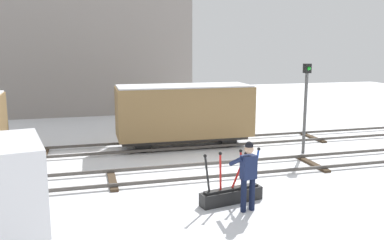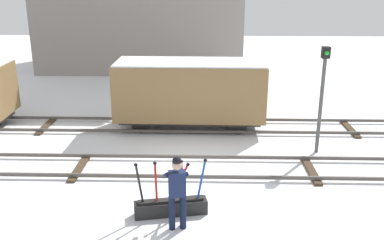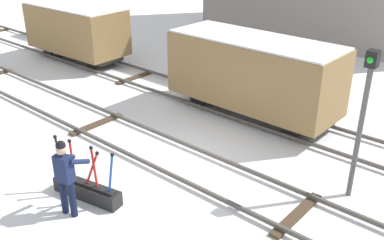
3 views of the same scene
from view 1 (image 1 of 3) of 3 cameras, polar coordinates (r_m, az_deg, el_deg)
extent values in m
plane|color=white|center=(13.59, 3.85, -7.46)|extent=(60.00, 60.00, 0.00)
cube|color=#4C4742|center=(12.91, 4.90, -7.84)|extent=(44.00, 0.07, 0.10)
cube|color=#4C4742|center=(14.21, 2.92, -6.12)|extent=(44.00, 0.07, 0.10)
cube|color=#423323|center=(12.93, -11.25, -8.40)|extent=(0.24, 1.94, 0.08)
cube|color=#423323|center=(15.05, 16.71, -5.96)|extent=(0.24, 1.94, 0.08)
cube|color=#4C4742|center=(16.39, 0.38, -3.89)|extent=(44.00, 0.07, 0.10)
cube|color=#4C4742|center=(17.74, -0.86, -2.79)|extent=(44.00, 0.07, 0.10)
cube|color=#423323|center=(16.63, -20.28, -4.64)|extent=(0.24, 1.94, 0.08)
cube|color=#423323|center=(19.39, 16.76, -2.38)|extent=(0.24, 1.94, 0.08)
cube|color=black|center=(11.07, 5.61, -10.71)|extent=(1.84, 0.71, 0.36)
cube|color=black|center=(10.99, 5.63, -9.68)|extent=(1.63, 0.51, 0.06)
cylinder|color=black|center=(10.48, 2.19, -7.82)|extent=(0.20, 0.09, 1.05)
sphere|color=black|center=(10.30, 1.87, -5.12)|extent=(0.09, 0.09, 0.09)
cylinder|color=red|center=(10.66, 4.06, -7.49)|extent=(0.09, 0.07, 1.05)
sphere|color=black|center=(10.51, 4.04, -4.77)|extent=(0.09, 0.09, 0.09)
cylinder|color=red|center=(10.96, 6.64, -7.29)|extent=(0.49, 0.15, 0.98)
sphere|color=black|center=(10.95, 7.65, -4.74)|extent=(0.09, 0.09, 0.09)
cylinder|color=red|center=(10.99, 7.03, -7.00)|extent=(0.13, 0.08, 1.05)
sphere|color=black|center=(10.83, 6.93, -4.38)|extent=(0.09, 0.09, 0.09)
cylinder|color=#1E47B7|center=(11.25, 9.01, -6.69)|extent=(0.25, 0.10, 1.04)
sphere|color=black|center=(11.16, 9.47, -4.08)|extent=(0.09, 0.09, 0.09)
cylinder|color=#111831|center=(10.43, 7.33, -10.60)|extent=(0.15, 0.15, 0.86)
cylinder|color=#111831|center=(10.57, 8.53, -10.35)|extent=(0.15, 0.15, 0.86)
cube|color=#192347|center=(10.27, 8.04, -6.64)|extent=(0.42, 0.31, 0.61)
sphere|color=tan|center=(10.14, 8.10, -4.14)|extent=(0.23, 0.23, 0.23)
sphere|color=black|center=(10.12, 8.11, -3.61)|extent=(0.21, 0.21, 0.21)
cylinder|color=#192347|center=(10.33, 6.29, -5.85)|extent=(0.22, 0.57, 0.36)
cylinder|color=#192347|center=(10.56, 8.20, -5.60)|extent=(0.22, 0.58, 0.34)
cube|color=black|center=(8.25, -20.89, -6.59)|extent=(0.38, 1.76, 0.76)
cylinder|color=#4C4C4C|center=(16.27, 15.74, 0.86)|extent=(0.12, 0.12, 3.17)
cube|color=black|center=(16.09, 16.04, 7.07)|extent=(0.24, 0.24, 0.36)
sphere|color=green|center=(15.98, 16.29, 7.04)|extent=(0.14, 0.14, 0.14)
cube|color=gray|center=(28.36, -14.08, 13.19)|extent=(12.12, 6.84, 11.48)
cube|color=#2D2B28|center=(16.94, -1.13, -2.48)|extent=(5.29, 1.31, 0.20)
cube|color=olive|center=(16.73, -1.14, 1.27)|extent=(5.58, 2.14, 2.05)
cube|color=white|center=(16.59, -1.15, 4.87)|extent=(5.47, 2.06, 0.06)
cylinder|color=black|center=(16.09, -6.95, -3.42)|extent=(0.70, 0.11, 0.70)
cylinder|color=black|center=(17.19, -7.44, -2.55)|extent=(0.70, 0.11, 0.70)
cylinder|color=black|center=(16.91, 5.29, -2.72)|extent=(0.70, 0.11, 0.70)
cylinder|color=black|center=(17.96, 4.08, -1.94)|extent=(0.70, 0.11, 0.70)
camera|label=2|loc=(4.75, 77.60, 21.81)|focal=41.07mm
camera|label=3|loc=(12.29, 53.48, 15.12)|focal=41.10mm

